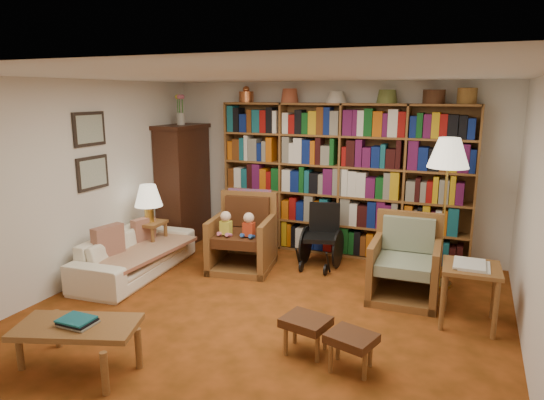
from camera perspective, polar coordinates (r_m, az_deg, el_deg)
The scene contains 23 objects.
floor at distance 5.34m, azimuth -1.03°, elevation -13.45°, with size 5.00×5.00×0.00m, color #9D4518.
ceiling at distance 4.81m, azimuth -1.15°, elevation 14.46°, with size 5.00×5.00×0.00m, color silver.
wall_back at distance 7.24m, azimuth 6.93°, elevation 3.76°, with size 5.00×5.00×0.00m, color silver.
wall_front at distance 2.92m, azimuth -21.64°, elevation -10.18°, with size 5.00×5.00×0.00m, color silver.
wall_left at distance 6.34m, azimuth -22.25°, elevation 1.69°, with size 5.00×5.00×0.00m, color silver.
wall_right at distance 4.56m, azimuth 29.08°, elevation -2.87°, with size 5.00×5.00×0.00m, color silver.
bookshelf at distance 7.04m, azimuth 8.10°, elevation 2.82°, with size 3.60×0.30×2.42m.
curio_cabinet at distance 7.77m, azimuth -10.39°, elevation 2.02°, with size 0.50×0.95×2.40m.
framed_pictures at distance 6.49m, azimuth -20.52°, elevation 5.40°, with size 0.03×0.52×0.97m.
sofa at distance 6.64m, azimuth -15.73°, elevation -6.04°, with size 0.75×1.91×0.56m, color white.
sofa_throw at distance 6.60m, azimuth -15.39°, elevation -5.93°, with size 0.82×1.53×0.04m, color beige.
cushion_left at distance 6.93m, azimuth -14.87°, elevation -3.74°, with size 0.11×0.35×0.35m, color maroon.
cushion_right at distance 6.42m, azimuth -18.67°, elevation -5.28°, with size 0.13×0.42×0.42m, color maroon.
side_table_lamp at distance 7.00m, azimuth -14.12°, elevation -3.78°, with size 0.39×0.39×0.58m.
table_lamp at distance 6.88m, azimuth -14.35°, elevation 0.37°, with size 0.38×0.38×0.52m.
armchair_leather at distance 6.63m, azimuth -3.13°, elevation -4.38°, with size 0.94×0.97×1.02m.
armchair_sage at distance 5.91m, azimuth 15.45°, elevation -7.46°, with size 0.79×0.82×0.96m.
wheelchair at distance 6.69m, azimuth 5.84°, elevation -4.46°, with size 0.51×0.69×0.86m.
floor_lamp at distance 6.08m, azimuth 20.02°, elevation 4.55°, with size 0.48×0.48×1.83m.
side_table_papers at distance 5.35m, azimuth 22.37°, elevation -8.21°, with size 0.58×0.58×0.66m.
footstool_a at distance 4.56m, azimuth 4.01°, elevation -14.37°, with size 0.46×0.42×0.34m.
footstool_b at distance 4.35m, azimuth 9.32°, elevation -16.02°, with size 0.46×0.42×0.33m.
coffee_table at distance 4.57m, azimuth -21.92°, elevation -13.99°, with size 1.12×0.81×0.47m.
Camera 1 is at (1.94, -4.39, 2.33)m, focal length 32.00 mm.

